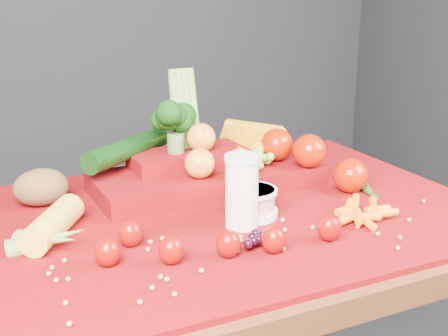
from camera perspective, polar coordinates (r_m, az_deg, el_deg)
name	(u,v)px	position (r m, az deg, el deg)	size (l,w,h in m)	color
table	(228,256)	(1.36, 0.38, -8.09)	(1.10, 0.80, 0.75)	#3E200E
red_cloth	(228,213)	(1.32, 0.39, -4.14)	(1.05, 0.75, 0.01)	#65030B
milk_glass	(242,189)	(1.21, 1.63, -1.91)	(0.07, 0.07, 0.15)	silver
yogurt_bowl	(252,201)	(1.28, 2.54, -3.08)	(0.11, 0.11, 0.06)	silver
strawberry_scatter	(208,240)	(1.11, -1.46, -6.57)	(0.44, 0.18, 0.05)	#820803
dark_grape_cluster	(255,239)	(1.15, 2.87, -6.49)	(0.06, 0.05, 0.03)	black
soybean_scatter	(277,244)	(1.15, 4.88, -6.95)	(0.84, 0.24, 0.01)	olive
corn_ear	(49,235)	(1.19, -15.72, -5.91)	(0.25, 0.27, 0.06)	gold
potato	(41,187)	(1.39, -16.37, -1.70)	(0.12, 0.09, 0.08)	brown
baby_carrot_pile	(356,210)	(1.30, 11.98, -3.78)	(0.17, 0.17, 0.03)	orange
green_bean_pile	(359,186)	(1.48, 12.28, -1.64)	(0.14, 0.12, 0.01)	#235112
produce_mound	(215,162)	(1.45, -0.79, 0.59)	(0.60, 0.40, 0.27)	#65030B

